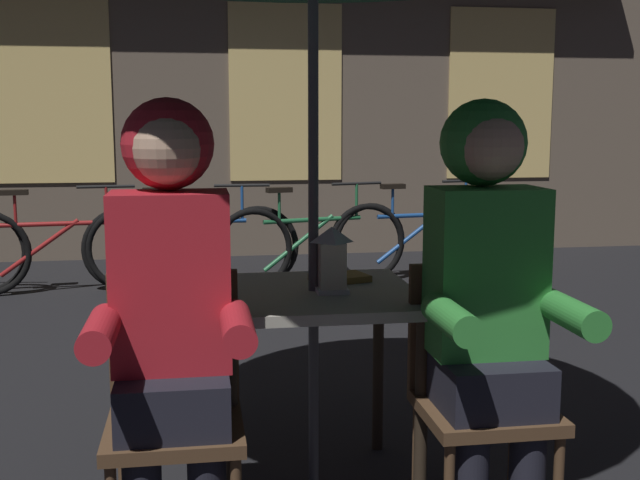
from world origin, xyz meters
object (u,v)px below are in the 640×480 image
object	(u,v)px
lantern	(332,258)
bicycle_third	(193,246)
cafe_table	(314,318)
chair_left	(175,402)
bicycle_fifth	(423,238)
chair_right	(478,386)
bicycle_fourth	(312,244)
person_right_hooded	(488,280)
person_left_hooded	(171,290)
bicycle_second	(56,249)
book	(340,278)

from	to	relation	value
lantern	bicycle_third	world-z (taller)	lantern
cafe_table	bicycle_third	size ratio (longest dim) A/B	0.44
cafe_table	lantern	size ratio (longest dim) A/B	3.20
chair_left	bicycle_fifth	distance (m)	4.54
chair_right	bicycle_fourth	xyz separation A→B (m)	(0.04, 3.91, -0.14)
person_right_hooded	bicycle_third	world-z (taller)	person_right_hooded
person_left_hooded	bicycle_second	bearing A→B (deg)	104.01
chair_left	bicycle_third	bearing A→B (deg)	89.31
bicycle_third	bicycle_fifth	xyz separation A→B (m)	(1.92, 0.12, 0.00)
person_left_hooded	bicycle_third	size ratio (longest dim) A/B	0.83
bicycle_fourth	bicycle_second	bearing A→B (deg)	178.45
bicycle_third	lantern	bearing A→B (deg)	-82.32
bicycle_second	chair_right	bearing A→B (deg)	-63.66
lantern	bicycle_third	bearing A→B (deg)	97.68
lantern	person_left_hooded	xyz separation A→B (m)	(-0.54, -0.39, -0.01)
lantern	chair_right	xyz separation A→B (m)	(0.42, -0.33, -0.37)
chair_right	bicycle_second	size ratio (longest dim) A/B	0.52
bicycle_second	book	size ratio (longest dim) A/B	8.38
person_right_hooded	person_left_hooded	bearing A→B (deg)	180.00
lantern	bicycle_second	xyz separation A→B (m)	(-1.54, 3.64, -0.51)
chair_left	person_right_hooded	size ratio (longest dim) A/B	0.62
lantern	chair_right	bearing A→B (deg)	-37.97
bicycle_second	bicycle_fourth	world-z (taller)	same
chair_right	person_left_hooded	world-z (taller)	person_left_hooded
chair_right	bicycle_fourth	distance (m)	3.92
lantern	chair_right	distance (m)	0.65
bicycle_fourth	book	world-z (taller)	bicycle_fourth
chair_right	bicycle_fourth	world-z (taller)	chair_right
lantern	bicycle_second	size ratio (longest dim) A/B	0.14
chair_left	book	bearing A→B (deg)	40.46
person_right_hooded	bicycle_second	distance (m)	4.51
person_left_hooded	book	size ratio (longest dim) A/B	7.00
bicycle_third	bicycle_second	bearing A→B (deg)	180.00
chair_left	person_left_hooded	size ratio (longest dim) A/B	0.62
bicycle_second	bicycle_fourth	bearing A→B (deg)	-1.55
bicycle_second	bicycle_fourth	distance (m)	2.00
chair_left	bicycle_fourth	xyz separation A→B (m)	(1.00, 3.91, -0.14)
chair_left	person_right_hooded	bearing A→B (deg)	-3.39
chair_left	person_left_hooded	xyz separation A→B (m)	(-0.00, -0.06, 0.36)
chair_right	person_left_hooded	xyz separation A→B (m)	(-0.96, -0.06, 0.36)
bicycle_third	cafe_table	bearing A→B (deg)	-83.15
bicycle_second	bicycle_third	bearing A→B (deg)	-0.00
chair_right	bicycle_third	distance (m)	4.07
chair_left	book	size ratio (longest dim) A/B	4.35
chair_right	book	size ratio (longest dim) A/B	4.35
lantern	person_right_hooded	distance (m)	0.57
bicycle_third	book	size ratio (longest dim) A/B	8.40
cafe_table	person_left_hooded	size ratio (longest dim) A/B	0.53
chair_right	book	xyz separation A→B (m)	(-0.36, 0.51, 0.26)
book	cafe_table	bearing A→B (deg)	-145.80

